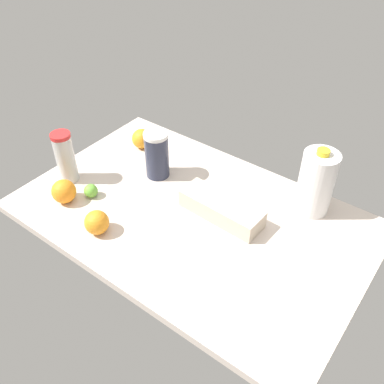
% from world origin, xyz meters
% --- Properties ---
extents(countertop, '(1.20, 0.76, 0.03)m').
position_xyz_m(countertop, '(0.00, 0.00, 0.01)').
color(countertop, beige).
rests_on(countertop, ground).
extents(milk_jug, '(0.12, 0.12, 0.25)m').
position_xyz_m(milk_jug, '(0.32, 0.28, 0.15)').
color(milk_jug, white).
rests_on(milk_jug, countertop).
extents(tumbler_cup, '(0.07, 0.07, 0.20)m').
position_xyz_m(tumbler_cup, '(-0.49, -0.12, 0.13)').
color(tumbler_cup, beige).
rests_on(tumbler_cup, countertop).
extents(shaker_bottle, '(0.09, 0.09, 0.19)m').
position_xyz_m(shaker_bottle, '(-0.24, 0.10, 0.12)').
color(shaker_bottle, '#272C3F').
rests_on(shaker_bottle, countertop).
extents(egg_carton, '(0.30, 0.12, 0.07)m').
position_xyz_m(egg_carton, '(0.09, 0.05, 0.06)').
color(egg_carton, '#C4B39D').
rests_on(egg_carton, countertop).
extents(orange_far_back, '(0.08, 0.08, 0.08)m').
position_xyz_m(orange_far_back, '(-0.42, 0.21, 0.07)').
color(orange_far_back, orange).
rests_on(orange_far_back, countertop).
extents(orange_beside_bowl, '(0.08, 0.08, 0.08)m').
position_xyz_m(orange_beside_bowl, '(-0.20, -0.25, 0.07)').
color(orange_beside_bowl, orange).
rests_on(orange_beside_bowl, countertop).
extents(lime_by_jug, '(0.05, 0.05, 0.05)m').
position_xyz_m(lime_by_jug, '(-0.35, -0.14, 0.06)').
color(lime_by_jug, '#67B038').
rests_on(lime_by_jug, countertop).
extents(orange_near_front, '(0.09, 0.09, 0.09)m').
position_xyz_m(orange_near_front, '(-0.41, -0.22, 0.07)').
color(orange_near_front, orange).
rests_on(orange_near_front, countertop).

